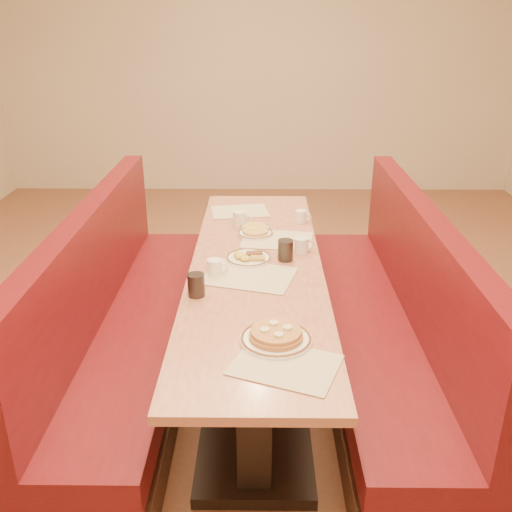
{
  "coord_description": "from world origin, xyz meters",
  "views": [
    {
      "loc": [
        0.03,
        -2.78,
        1.98
      ],
      "look_at": [
        0.0,
        -0.11,
        0.85
      ],
      "focal_mm": 40.0,
      "sensor_mm": 36.0,
      "label": 1
    }
  ],
  "objects_px": {
    "pancake_plate": "(276,337)",
    "soda_tumbler_mid": "(285,250)",
    "diner_table": "(256,326)",
    "coffee_mug_b": "(215,267)",
    "coffee_mug_d": "(240,218)",
    "coffee_mug_a": "(302,245)",
    "booth_left": "(126,328)",
    "eggs_plate": "(248,258)",
    "booth_right": "(387,329)",
    "soda_tumbler_near": "(196,285)",
    "coffee_mug_c": "(301,216)"
  },
  "relations": [
    {
      "from": "pancake_plate",
      "to": "soda_tumbler_mid",
      "type": "distance_m",
      "value": 0.85
    },
    {
      "from": "diner_table",
      "to": "coffee_mug_b",
      "type": "xyz_separation_m",
      "value": [
        -0.21,
        -0.12,
        0.42
      ]
    },
    {
      "from": "diner_table",
      "to": "coffee_mug_b",
      "type": "relative_size",
      "value": 22.89
    },
    {
      "from": "coffee_mug_d",
      "to": "soda_tumbler_mid",
      "type": "height_order",
      "value": "soda_tumbler_mid"
    },
    {
      "from": "diner_table",
      "to": "soda_tumbler_mid",
      "type": "distance_m",
      "value": 0.47
    },
    {
      "from": "pancake_plate",
      "to": "coffee_mug_a",
      "type": "distance_m",
      "value": 0.97
    },
    {
      "from": "booth_left",
      "to": "eggs_plate",
      "type": "height_order",
      "value": "booth_left"
    },
    {
      "from": "booth_right",
      "to": "coffee_mug_a",
      "type": "relative_size",
      "value": 21.96
    },
    {
      "from": "soda_tumbler_near",
      "to": "soda_tumbler_mid",
      "type": "bearing_deg",
      "value": 44.58
    },
    {
      "from": "diner_table",
      "to": "pancake_plate",
      "type": "height_order",
      "value": "pancake_plate"
    },
    {
      "from": "coffee_mug_d",
      "to": "soda_tumbler_near",
      "type": "bearing_deg",
      "value": -85.65
    },
    {
      "from": "diner_table",
      "to": "coffee_mug_a",
      "type": "relative_size",
      "value": 21.96
    },
    {
      "from": "diner_table",
      "to": "coffee_mug_a",
      "type": "xyz_separation_m",
      "value": [
        0.25,
        0.18,
        0.42
      ]
    },
    {
      "from": "booth_left",
      "to": "diner_table",
      "type": "bearing_deg",
      "value": 0.0
    },
    {
      "from": "booth_right",
      "to": "diner_table",
      "type": "bearing_deg",
      "value": 180.0
    },
    {
      "from": "coffee_mug_d",
      "to": "soda_tumbler_near",
      "type": "xyz_separation_m",
      "value": [
        -0.17,
        -0.97,
        0.01
      ]
    },
    {
      "from": "coffee_mug_a",
      "to": "soda_tumbler_mid",
      "type": "distance_m",
      "value": 0.15
    },
    {
      "from": "coffee_mug_b",
      "to": "soda_tumbler_mid",
      "type": "distance_m",
      "value": 0.41
    },
    {
      "from": "coffee_mug_a",
      "to": "coffee_mug_c",
      "type": "xyz_separation_m",
      "value": [
        0.03,
        0.5,
        -0.0
      ]
    },
    {
      "from": "booth_right",
      "to": "coffee_mug_c",
      "type": "distance_m",
      "value": 0.92
    },
    {
      "from": "diner_table",
      "to": "eggs_plate",
      "type": "xyz_separation_m",
      "value": [
        -0.04,
        0.07,
        0.39
      ]
    },
    {
      "from": "eggs_plate",
      "to": "coffee_mug_c",
      "type": "bearing_deg",
      "value": 61.97
    },
    {
      "from": "coffee_mug_a",
      "to": "soda_tumbler_near",
      "type": "relative_size",
      "value": 1.01
    },
    {
      "from": "pancake_plate",
      "to": "eggs_plate",
      "type": "xyz_separation_m",
      "value": [
        -0.13,
        0.84,
        -0.01
      ]
    },
    {
      "from": "diner_table",
      "to": "coffee_mug_c",
      "type": "bearing_deg",
      "value": 67.43
    },
    {
      "from": "diner_table",
      "to": "coffee_mug_a",
      "type": "distance_m",
      "value": 0.52
    },
    {
      "from": "booth_right",
      "to": "coffee_mug_a",
      "type": "distance_m",
      "value": 0.67
    },
    {
      "from": "eggs_plate",
      "to": "booth_left",
      "type": "bearing_deg",
      "value": -174.59
    },
    {
      "from": "coffee_mug_c",
      "to": "soda_tumbler_near",
      "type": "xyz_separation_m",
      "value": [
        -0.56,
        -1.04,
        0.01
      ]
    },
    {
      "from": "pancake_plate",
      "to": "coffee_mug_b",
      "type": "relative_size",
      "value": 2.71
    },
    {
      "from": "coffee_mug_a",
      "to": "coffee_mug_d",
      "type": "height_order",
      "value": "coffee_mug_d"
    },
    {
      "from": "pancake_plate",
      "to": "coffee_mug_d",
      "type": "height_order",
      "value": "coffee_mug_d"
    },
    {
      "from": "booth_left",
      "to": "coffee_mug_c",
      "type": "relative_size",
      "value": 24.35
    },
    {
      "from": "soda_tumbler_mid",
      "to": "coffee_mug_b",
      "type": "bearing_deg",
      "value": -152.2
    },
    {
      "from": "diner_table",
      "to": "coffee_mug_c",
      "type": "distance_m",
      "value": 0.85
    },
    {
      "from": "booth_left",
      "to": "coffee_mug_d",
      "type": "bearing_deg",
      "value": 44.26
    },
    {
      "from": "booth_right",
      "to": "eggs_plate",
      "type": "bearing_deg",
      "value": 175.22
    },
    {
      "from": "booth_left",
      "to": "soda_tumbler_near",
      "type": "xyz_separation_m",
      "value": [
        0.45,
        -0.36,
        0.44
      ]
    },
    {
      "from": "diner_table",
      "to": "coffee_mug_c",
      "type": "relative_size",
      "value": 24.35
    },
    {
      "from": "soda_tumbler_mid",
      "to": "eggs_plate",
      "type": "bearing_deg",
      "value": -178.99
    },
    {
      "from": "coffee_mug_a",
      "to": "coffee_mug_b",
      "type": "bearing_deg",
      "value": -161.51
    },
    {
      "from": "coffee_mug_c",
      "to": "soda_tumbler_mid",
      "type": "xyz_separation_m",
      "value": [
        -0.13,
        -0.61,
        0.02
      ]
    },
    {
      "from": "booth_left",
      "to": "coffee_mug_b",
      "type": "xyz_separation_m",
      "value": [
        0.52,
        -0.12,
        0.43
      ]
    },
    {
      "from": "soda_tumbler_mid",
      "to": "booth_right",
      "type": "bearing_deg",
      "value": -6.81
    },
    {
      "from": "coffee_mug_b",
      "to": "soda_tumbler_near",
      "type": "bearing_deg",
      "value": -102.51
    },
    {
      "from": "diner_table",
      "to": "booth_left",
      "type": "bearing_deg",
      "value": 180.0
    },
    {
      "from": "diner_table",
      "to": "coffee_mug_d",
      "type": "distance_m",
      "value": 0.75
    },
    {
      "from": "pancake_plate",
      "to": "coffee_mug_b",
      "type": "xyz_separation_m",
      "value": [
        -0.3,
        0.65,
        0.02
      ]
    },
    {
      "from": "booth_left",
      "to": "coffee_mug_b",
      "type": "relative_size",
      "value": 22.89
    },
    {
      "from": "diner_table",
      "to": "coffee_mug_a",
      "type": "height_order",
      "value": "coffee_mug_a"
    }
  ]
}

